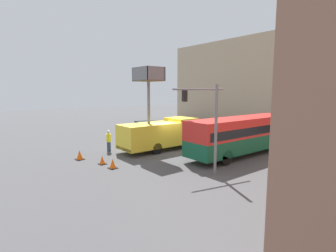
# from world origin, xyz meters

# --- Properties ---
(ground_plane) EXTENTS (120.00, 120.00, 0.00)m
(ground_plane) POSITION_xyz_m (0.00, 0.00, 0.00)
(ground_plane) COLOR #4C4C4F
(building_backdrop_far) EXTENTS (44.00, 10.00, 13.26)m
(building_backdrop_far) POSITION_xyz_m (0.00, 24.71, 6.63)
(building_backdrop_far) COLOR tan
(building_backdrop_far) RESTS_ON ground_plane
(utility_truck) EXTENTS (2.56, 7.22, 7.15)m
(utility_truck) POSITION_xyz_m (-0.82, -0.27, 1.59)
(utility_truck) COLOR yellow
(utility_truck) RESTS_ON ground_plane
(city_bus) EXTENTS (2.56, 10.92, 3.08)m
(city_bus) POSITION_xyz_m (4.86, 3.93, 1.83)
(city_bus) COLOR #145638
(city_bus) RESTS_ON ground_plane
(traffic_light_pole) EXTENTS (4.14, 3.89, 5.62)m
(traffic_light_pole) POSITION_xyz_m (5.44, -1.36, 3.87)
(traffic_light_pole) COLOR slate
(traffic_light_pole) RESTS_ON ground_plane
(road_worker_near_truck) EXTENTS (0.38, 0.38, 1.88)m
(road_worker_near_truck) POSITION_xyz_m (-2.94, -4.17, 0.95)
(road_worker_near_truck) COLOR navy
(road_worker_near_truck) RESTS_ON ground_plane
(road_worker_directing) EXTENTS (0.38, 0.38, 1.91)m
(road_worker_directing) POSITION_xyz_m (3.65, 1.37, 0.96)
(road_worker_directing) COLOR navy
(road_worker_directing) RESTS_ON ground_plane
(traffic_cone_near_truck) EXTENTS (0.53, 0.53, 0.60)m
(traffic_cone_near_truck) POSITION_xyz_m (0.37, -6.28, 0.28)
(traffic_cone_near_truck) COLOR black
(traffic_cone_near_truck) RESTS_ON ground_plane
(traffic_cone_mid_road) EXTENTS (0.57, 0.57, 0.65)m
(traffic_cone_mid_road) POSITION_xyz_m (1.77, -6.15, 0.31)
(traffic_cone_mid_road) COLOR black
(traffic_cone_mid_road) RESTS_ON ground_plane
(traffic_cone_far_side) EXTENTS (0.63, 0.63, 0.72)m
(traffic_cone_far_side) POSITION_xyz_m (-1.89, -7.10, 0.34)
(traffic_cone_far_side) COLOR black
(traffic_cone_far_side) RESTS_ON ground_plane
(parked_car_curbside) EXTENTS (1.82, 4.39, 1.40)m
(parked_car_curbside) POSITION_xyz_m (-10.13, 4.52, 0.71)
(parked_car_curbside) COLOR black
(parked_car_curbside) RESTS_ON ground_plane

